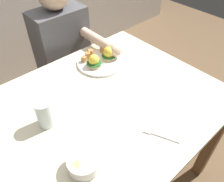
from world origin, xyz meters
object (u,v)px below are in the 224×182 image
dining_table (98,121)px  eggs_benedict_plate (101,60)px  diner_person (66,53)px  fruit_bowl (84,163)px  water_glass_near (45,115)px  fork (158,135)px

dining_table → eggs_benedict_plate: size_ratio=4.44×
dining_table → diner_person: 0.64m
diner_person → eggs_benedict_plate: bearing=-85.5°
eggs_benedict_plate → diner_person: 0.37m
dining_table → eggs_benedict_plate: eggs_benedict_plate is taller
fruit_bowl → diner_person: 0.93m
water_glass_near → diner_person: size_ratio=0.11×
dining_table → diner_person: size_ratio=1.05×
eggs_benedict_plate → fruit_bowl: (-0.46, -0.46, 0.01)m
eggs_benedict_plate → water_glass_near: (-0.46, -0.19, 0.03)m
fork → fruit_bowl: bearing=164.2°
diner_person → fruit_bowl: bearing=-118.4°
water_glass_near → dining_table: bearing=-16.5°
dining_table → eggs_benedict_plate: bearing=47.5°
eggs_benedict_plate → diner_person: diner_person is taller
fork → diner_person: 0.91m
dining_table → eggs_benedict_plate: 0.37m
fork → water_glass_near: (-0.31, 0.36, 0.05)m
eggs_benedict_plate → water_glass_near: bearing=-157.6°
dining_table → fruit_bowl: fruit_bowl is taller
water_glass_near → diner_person: (0.43, 0.53, -0.14)m
dining_table → fork: fork is taller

